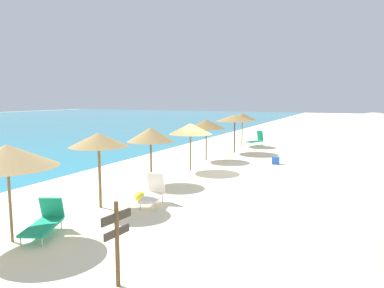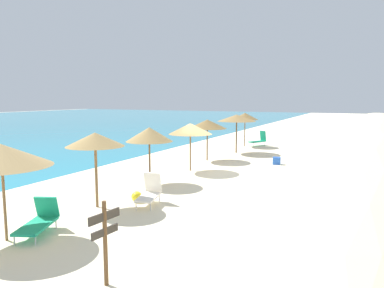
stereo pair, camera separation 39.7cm
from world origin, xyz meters
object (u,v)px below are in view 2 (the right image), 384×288
at_px(beach_umbrella_2, 149,134).
at_px(lounge_chair_2, 150,192).
at_px(wooden_signpost, 105,235).
at_px(beach_ball, 137,197).
at_px(beach_umbrella_3, 190,129).
at_px(beach_umbrella_5, 237,118).
at_px(beach_umbrella_1, 95,140).
at_px(lounge_chair_0, 259,140).
at_px(beach_umbrella_0, 1,155).
at_px(cooler_box, 277,161).
at_px(beach_umbrella_6, 245,116).
at_px(lounge_chair_1, 39,220).
at_px(beach_umbrella_4, 207,124).

bearing_deg(beach_umbrella_2, lounge_chair_2, -147.76).
height_order(lounge_chair_2, wooden_signpost, wooden_signpost).
distance_m(wooden_signpost, beach_ball, 6.16).
relative_size(beach_umbrella_3, beach_umbrella_5, 0.94).
height_order(beach_umbrella_1, beach_umbrella_5, beach_umbrella_5).
bearing_deg(lounge_chair_0, beach_umbrella_1, 114.96).
distance_m(beach_umbrella_0, beach_umbrella_5, 17.92).
distance_m(beach_umbrella_5, lounge_chair_0, 4.97).
bearing_deg(cooler_box, beach_umbrella_0, 164.82).
height_order(wooden_signpost, beach_ball, wooden_signpost).
relative_size(wooden_signpost, beach_ball, 4.46).
bearing_deg(beach_umbrella_3, lounge_chair_2, -167.13).
bearing_deg(beach_umbrella_6, beach_umbrella_2, -179.54).
bearing_deg(lounge_chair_1, beach_umbrella_6, -111.15).
distance_m(beach_umbrella_6, wooden_signpost, 22.68).
height_order(lounge_chair_1, cooler_box, lounge_chair_1).
xyz_separation_m(beach_umbrella_0, cooler_box, (14.61, -3.96, -2.13)).
height_order(beach_umbrella_2, lounge_chair_1, beach_umbrella_2).
height_order(beach_umbrella_1, lounge_chair_0, beach_umbrella_1).
bearing_deg(lounge_chair_1, wooden_signpost, 134.68).
bearing_deg(beach_ball, lounge_chair_0, 1.13).
relative_size(beach_umbrella_0, lounge_chair_2, 1.71).
distance_m(beach_umbrella_6, beach_ball, 17.08).
bearing_deg(beach_umbrella_1, lounge_chair_0, -1.67).
bearing_deg(beach_umbrella_4, lounge_chair_1, -177.29).
bearing_deg(beach_umbrella_1, cooler_box, -18.85).
height_order(beach_umbrella_1, wooden_signpost, beach_umbrella_1).
bearing_deg(beach_ball, beach_umbrella_5, 3.06).
height_order(beach_umbrella_4, wooden_signpost, beach_umbrella_4).
height_order(beach_umbrella_6, lounge_chair_2, beach_umbrella_6).
xyz_separation_m(beach_umbrella_5, wooden_signpost, (-18.65, -3.61, -1.37)).
distance_m(beach_ball, cooler_box, 10.40).
distance_m(lounge_chair_2, wooden_signpost, 5.77).
height_order(beach_umbrella_0, beach_ball, beach_umbrella_0).
relative_size(beach_umbrella_5, lounge_chair_2, 1.74).
xyz_separation_m(beach_umbrella_6, lounge_chair_2, (-16.99, -1.88, -1.90)).
bearing_deg(beach_umbrella_6, lounge_chair_0, -44.01).
relative_size(beach_umbrella_2, beach_umbrella_6, 0.96).
bearing_deg(lounge_chair_1, beach_umbrella_1, -107.75).
relative_size(beach_umbrella_1, cooler_box, 6.19).
xyz_separation_m(beach_umbrella_3, beach_umbrella_6, (10.74, 0.45, 0.15)).
distance_m(beach_umbrella_1, cooler_box, 11.95).
bearing_deg(beach_umbrella_6, beach_umbrella_1, -178.88).
height_order(beach_umbrella_0, beach_umbrella_1, beach_umbrella_1).
bearing_deg(lounge_chair_1, beach_umbrella_0, 38.55).
xyz_separation_m(beach_umbrella_1, lounge_chair_2, (1.05, -1.53, -1.93)).
height_order(beach_umbrella_4, beach_umbrella_5, beach_umbrella_5).
bearing_deg(lounge_chair_1, lounge_chair_0, -113.61).
relative_size(beach_umbrella_1, lounge_chair_2, 1.72).
distance_m(beach_umbrella_2, wooden_signpost, 9.10).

